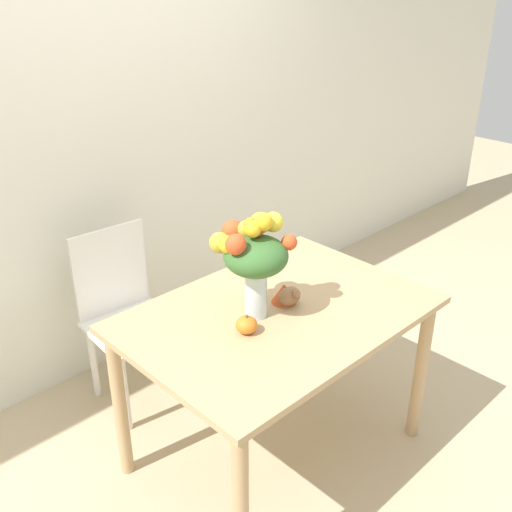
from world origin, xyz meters
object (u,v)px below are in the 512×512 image
(flower_vase, at_px, (254,254))
(dining_chair_near_window, at_px, (127,316))
(pumpkin, at_px, (247,325))
(turkey_figurine, at_px, (286,294))

(flower_vase, relative_size, dining_chair_near_window, 0.50)
(pumpkin, bearing_deg, dining_chair_near_window, 91.56)
(flower_vase, distance_m, pumpkin, 0.28)
(flower_vase, height_order, pumpkin, flower_vase)
(flower_vase, height_order, dining_chair_near_window, flower_vase)
(pumpkin, bearing_deg, flower_vase, 34.50)
(pumpkin, relative_size, dining_chair_near_window, 0.10)
(pumpkin, height_order, turkey_figurine, turkey_figurine)
(pumpkin, relative_size, turkey_figurine, 0.60)
(dining_chair_near_window, bearing_deg, turkey_figurine, -65.90)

